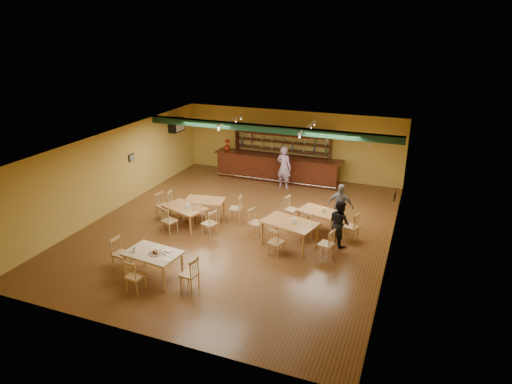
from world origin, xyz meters
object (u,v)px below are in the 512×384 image
at_px(bar_counter, 277,168).
at_px(dining_table_d, 289,234).
at_px(dining_table_b, 320,221).
at_px(patron_bar, 284,167).
at_px(near_table, 154,265).
at_px(dining_table_a, 205,209).
at_px(dining_table_c, 185,217).
at_px(patron_right_a, 339,223).

relative_size(bar_counter, dining_table_d, 3.46).
distance_m(dining_table_b, patron_bar, 4.31).
bearing_deg(near_table, bar_counter, 92.82).
bearing_deg(dining_table_a, dining_table_c, -117.69).
relative_size(dining_table_d, patron_right_a, 1.11).
bearing_deg(bar_counter, patron_right_a, -53.77).
height_order(dining_table_a, near_table, near_table).
bearing_deg(dining_table_d, bar_counter, 126.58).
bearing_deg(dining_table_c, dining_table_a, 90.44).
bearing_deg(dining_table_b, dining_table_d, -96.69).
bearing_deg(dining_table_d, patron_bar, 124.28).
bearing_deg(near_table, dining_table_d, 53.56).
height_order(dining_table_d, patron_right_a, patron_right_a).
height_order(dining_table_c, near_table, near_table).
bearing_deg(dining_table_b, patron_bar, 140.47).
bearing_deg(dining_table_c, dining_table_b, 35.82).
bearing_deg(dining_table_b, near_table, -111.33).
bearing_deg(patron_bar, patron_right_a, 140.50).
relative_size(patron_bar, patron_right_a, 1.21).
distance_m(dining_table_a, patron_bar, 4.39).
height_order(near_table, patron_right_a, patron_right_a).
distance_m(bar_counter, dining_table_a, 4.96).
bearing_deg(dining_table_b, dining_table_a, -157.31).
distance_m(bar_counter, near_table, 9.00).
bearing_deg(dining_table_b, patron_right_a, -28.90).
bearing_deg(dining_table_c, bar_counter, 94.44).
relative_size(dining_table_d, near_table, 1.13).
bearing_deg(patron_bar, bar_counter, -41.79).
bearing_deg(dining_table_d, dining_table_a, 178.50).
bearing_deg(dining_table_a, patron_bar, 57.33).
xyz_separation_m(dining_table_a, dining_table_b, (4.11, 0.47, 0.01)).
distance_m(bar_counter, dining_table_c, 5.91).
bearing_deg(dining_table_d, patron_right_a, 40.24).
bearing_deg(patron_right_a, dining_table_c, 46.30).
bearing_deg(patron_bar, dining_table_c, 81.82).
distance_m(dining_table_b, patron_right_a, 1.20).
bearing_deg(dining_table_d, dining_table_b, 81.82).
bearing_deg(bar_counter, dining_table_c, -104.00).
bearing_deg(patron_right_a, near_table, 81.35).
relative_size(dining_table_a, near_table, 0.93).
xyz_separation_m(bar_counter, dining_table_c, (-1.43, -5.73, -0.20)).
bearing_deg(patron_bar, dining_table_a, 80.92).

